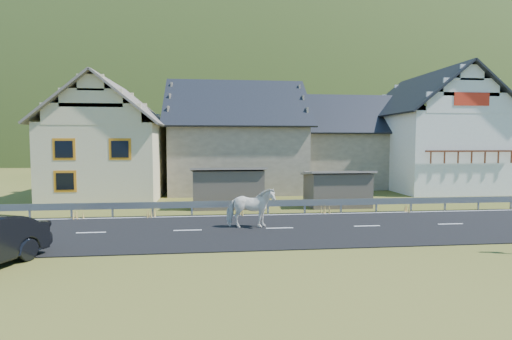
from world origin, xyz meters
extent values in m
plane|color=#3D4413|center=(0.00, 0.00, 0.00)|extent=(160.00, 160.00, 0.00)
cube|color=black|center=(0.00, 0.00, 0.02)|extent=(60.00, 7.00, 0.04)
cube|color=silver|center=(0.00, 0.00, 0.04)|extent=(60.00, 6.60, 0.01)
cube|color=#93969B|center=(0.00, 3.68, 0.58)|extent=(28.00, 0.08, 0.34)
cube|color=#93969B|center=(-12.00, 3.70, 0.35)|extent=(0.10, 0.06, 0.70)
cube|color=#93969B|center=(-10.00, 3.70, 0.35)|extent=(0.10, 0.06, 0.70)
cube|color=#93969B|center=(-8.00, 3.70, 0.35)|extent=(0.10, 0.06, 0.70)
cube|color=#93969B|center=(-6.00, 3.70, 0.35)|extent=(0.10, 0.06, 0.70)
cube|color=#93969B|center=(-4.00, 3.70, 0.35)|extent=(0.10, 0.06, 0.70)
cube|color=#93969B|center=(-2.00, 3.70, 0.35)|extent=(0.10, 0.06, 0.70)
cube|color=#93969B|center=(0.00, 3.70, 0.35)|extent=(0.10, 0.06, 0.70)
cube|color=#93969B|center=(2.00, 3.70, 0.35)|extent=(0.10, 0.06, 0.70)
cube|color=#93969B|center=(4.00, 3.70, 0.35)|extent=(0.10, 0.06, 0.70)
cube|color=#93969B|center=(6.00, 3.70, 0.35)|extent=(0.10, 0.06, 0.70)
cube|color=#93969B|center=(8.00, 3.70, 0.35)|extent=(0.10, 0.06, 0.70)
cube|color=#93969B|center=(10.00, 3.70, 0.35)|extent=(0.10, 0.06, 0.70)
cube|color=#93969B|center=(12.00, 3.70, 0.35)|extent=(0.10, 0.06, 0.70)
cube|color=#93969B|center=(14.00, 3.70, 0.35)|extent=(0.10, 0.06, 0.70)
cube|color=brown|center=(-2.00, 6.50, 1.10)|extent=(4.30, 3.30, 2.40)
cube|color=brown|center=(4.50, 6.00, 1.00)|extent=(3.80, 2.90, 2.20)
cube|color=beige|center=(-10.00, 12.00, 2.50)|extent=(7.00, 9.00, 5.00)
cube|color=orange|center=(-11.60, 7.50, 3.40)|extent=(1.30, 0.12, 1.30)
cube|color=orange|center=(-8.40, 7.50, 3.40)|extent=(1.30, 0.12, 1.30)
cube|color=orange|center=(-11.60, 7.50, 1.50)|extent=(1.30, 0.12, 1.30)
cube|color=gray|center=(-12.00, 13.50, 6.56)|extent=(0.70, 0.70, 2.40)
cube|color=gray|center=(-1.00, 15.00, 2.50)|extent=(10.00, 9.00, 5.00)
cube|color=gray|center=(9.00, 17.00, 2.30)|extent=(9.00, 8.00, 4.60)
cube|color=silver|center=(15.00, 14.00, 3.00)|extent=(8.00, 10.00, 6.00)
cube|color=red|center=(15.00, 8.97, 6.80)|extent=(2.60, 0.06, 0.90)
cube|color=brown|center=(15.00, 8.75, 3.20)|extent=(6.80, 0.12, 0.12)
ellipsoid|color=#273E17|center=(5.00, 180.00, -20.00)|extent=(440.00, 280.00, 260.00)
ellipsoid|color=black|center=(-55.00, 110.00, 6.00)|extent=(76.00, 50.00, 28.00)
imported|color=white|center=(-1.26, 0.22, 0.93)|extent=(0.98, 2.12, 1.78)
camera|label=1|loc=(-2.94, -17.11, 3.82)|focal=28.00mm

